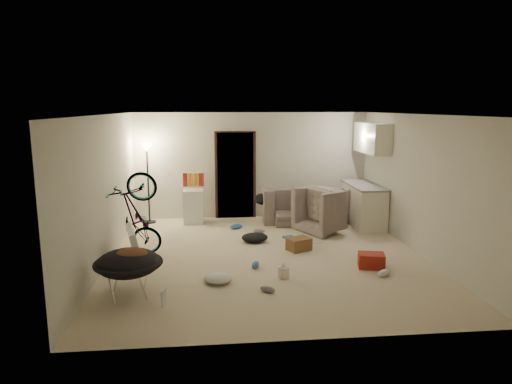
{
  "coord_description": "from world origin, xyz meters",
  "views": [
    {
      "loc": [
        -0.97,
        -7.74,
        2.64
      ],
      "look_at": [
        -0.14,
        0.6,
        1.06
      ],
      "focal_mm": 32.0,
      "sensor_mm": 36.0,
      "label": 1
    }
  ],
  "objects": [
    {
      "name": "drink_case_b",
      "position": [
        1.64,
        -0.76,
        0.12
      ],
      "size": [
        0.48,
        0.39,
        0.24
      ],
      "primitive_type": "cube",
      "rotation": [
        0.0,
        0.0,
        -0.22
      ],
      "color": "maroon",
      "rests_on": "floor"
    },
    {
      "name": "wall_back",
      "position": [
        0.0,
        3.01,
        1.25
      ],
      "size": [
        5.5,
        0.02,
        2.5
      ],
      "primitive_type": "cube",
      "color": "beige",
      "rests_on": "floor"
    },
    {
      "name": "armchair",
      "position": [
        1.59,
        1.65,
        0.34
      ],
      "size": [
        1.31,
        1.37,
        0.69
      ],
      "primitive_type": "imported",
      "rotation": [
        0.0,
        0.0,
        2.05
      ],
      "color": "#333A33",
      "rests_on": "floor"
    },
    {
      "name": "drink_case_a",
      "position": [
        0.63,
        0.28,
        0.12
      ],
      "size": [
        0.5,
        0.45,
        0.24
      ],
      "primitive_type": "cube",
      "rotation": [
        0.0,
        0.0,
        0.45
      ],
      "color": "brown",
      "rests_on": "floor"
    },
    {
      "name": "door_trim",
      "position": [
        -0.4,
        2.94,
        1.02
      ],
      "size": [
        0.97,
        0.04,
        2.1
      ],
      "primitive_type": "cube",
      "color": "#321B11",
      "rests_on": "floor"
    },
    {
      "name": "wall_front",
      "position": [
        0.0,
        -3.01,
        1.25
      ],
      "size": [
        5.5,
        0.02,
        2.5
      ],
      "primitive_type": "cube",
      "color": "beige",
      "rests_on": "floor"
    },
    {
      "name": "shoe_4",
      "position": [
        1.71,
        -1.15,
        0.05
      ],
      "size": [
        0.3,
        0.26,
        0.11
      ],
      "primitive_type": "ellipsoid",
      "rotation": [
        0.0,
        0.0,
        0.59
      ],
      "color": "white",
      "rests_on": "floor"
    },
    {
      "name": "shoe_1",
      "position": [
        0.01,
        1.5,
        0.05
      ],
      "size": [
        0.27,
        0.18,
        0.09
      ],
      "primitive_type": "ellipsoid",
      "rotation": [
        0.0,
        0.0,
        -0.35
      ],
      "color": "slate",
      "rests_on": "floor"
    },
    {
      "name": "book_asset",
      "position": [
        -1.66,
        -1.99,
        0.01
      ],
      "size": [
        0.27,
        0.23,
        0.02
      ],
      "primitive_type": "imported",
      "rotation": [
        0.0,
        0.0,
        1.26
      ],
      "color": "maroon",
      "rests_on": "floor"
    },
    {
      "name": "doorway",
      "position": [
        -0.4,
        2.97,
        1.02
      ],
      "size": [
        0.85,
        0.1,
        2.04
      ],
      "primitive_type": "cube",
      "color": "black",
      "rests_on": "floor"
    },
    {
      "name": "kitchen_uppers",
      "position": [
        2.56,
        2.0,
        1.95
      ],
      "size": [
        0.38,
        1.4,
        0.65
      ],
      "primitive_type": "cube",
      "color": "white",
      "rests_on": "wall_right"
    },
    {
      "name": "snack_box_0",
      "position": [
        -1.56,
        2.55,
        1.0
      ],
      "size": [
        0.1,
        0.07,
        0.3
      ],
      "primitive_type": "cube",
      "rotation": [
        0.0,
        0.0,
        -0.01
      ],
      "color": "maroon",
      "rests_on": "mini_fridge"
    },
    {
      "name": "bicycle",
      "position": [
        -2.3,
        0.26,
        0.41
      ],
      "size": [
        1.62,
        0.84,
        0.9
      ],
      "primitive_type": "imported",
      "rotation": [
        0.0,
        -0.17,
        1.47
      ],
      "color": "black",
      "rests_on": "floor"
    },
    {
      "name": "wall_right",
      "position": [
        2.76,
        0.0,
        1.25
      ],
      "size": [
        0.02,
        6.0,
        2.5
      ],
      "primitive_type": "cube",
      "color": "beige",
      "rests_on": "floor"
    },
    {
      "name": "juicer",
      "position": [
        0.13,
        -1.06,
        0.1
      ],
      "size": [
        0.18,
        0.18,
        0.25
      ],
      "color": "white",
      "rests_on": "floor"
    },
    {
      "name": "shoe_2",
      "position": [
        -0.27,
        -0.58,
        0.05
      ],
      "size": [
        0.19,
        0.3,
        0.1
      ],
      "primitive_type": "ellipsoid",
      "rotation": [
        0.0,
        0.0,
        1.29
      ],
      "color": "#2B589D",
      "rests_on": "floor"
    },
    {
      "name": "hoodie",
      "position": [
        -2.09,
        -1.58,
        0.6
      ],
      "size": [
        0.52,
        0.45,
        0.22
      ],
      "primitive_type": "ellipsoid",
      "rotation": [
        0.0,
        0.0,
        0.1
      ],
      "color": "#59301E",
      "rests_on": "saucer_chair"
    },
    {
      "name": "saucer_chair",
      "position": [
        -2.14,
        -1.55,
        0.4
      ],
      "size": [
        0.95,
        0.95,
        0.68
      ],
      "color": "silver",
      "rests_on": "floor"
    },
    {
      "name": "clothes_lump_c",
      "position": [
        -0.9,
        -1.16,
        0.07
      ],
      "size": [
        0.53,
        0.49,
        0.13
      ],
      "primitive_type": "ellipsoid",
      "rotation": [
        0.0,
        0.0,
        -0.33
      ],
      "color": "silver",
      "rests_on": "floor"
    },
    {
      "name": "tv_box",
      "position": [
        -2.3,
        -0.09,
        0.31
      ],
      "size": [
        0.45,
        0.96,
        0.62
      ],
      "primitive_type": "cube",
      "rotation": [
        0.0,
        -0.21,
        0.24
      ],
      "color": "silver",
      "rests_on": "floor"
    },
    {
      "name": "counter_top",
      "position": [
        2.43,
        2.0,
        0.9
      ],
      "size": [
        0.64,
        1.54,
        0.04
      ],
      "primitive_type": "cube",
      "color": "gray",
      "rests_on": "kitchen_counter"
    },
    {
      "name": "shoe_3",
      "position": [
        -0.19,
        -1.6,
        0.04
      ],
      "size": [
        0.26,
        0.22,
        0.09
      ],
      "primitive_type": "ellipsoid",
      "rotation": [
        0.0,
        0.0,
        -0.6
      ],
      "color": "slate",
      "rests_on": "floor"
    },
    {
      "name": "snack_box_2",
      "position": [
        -1.32,
        2.55,
        1.0
      ],
      "size": [
        0.11,
        0.09,
        0.3
      ],
      "primitive_type": "cube",
      "rotation": [
        0.0,
        0.0,
        0.24
      ],
      "color": "gold",
      "rests_on": "mini_fridge"
    },
    {
      "name": "mini_fridge",
      "position": [
        -1.39,
        2.55,
        0.38
      ],
      "size": [
        0.45,
        0.45,
        0.76
      ],
      "primitive_type": "cube",
      "rotation": [
        0.0,
        0.0,
        -0.01
      ],
      "color": "white",
      "rests_on": "floor"
    },
    {
      "name": "book_blue",
      "position": [
        0.61,
        1.04,
        0.01
      ],
      "size": [
        0.33,
        0.36,
        0.03
      ],
      "primitive_type": "cube",
      "rotation": [
        0.0,
        0.0,
        0.45
      ],
      "color": "#2B589D",
      "rests_on": "floor"
    },
    {
      "name": "floor_lamp",
      "position": [
        -2.4,
        2.65,
        1.31
      ],
      "size": [
        0.28,
        0.28,
        1.81
      ],
      "color": "black",
      "rests_on": "floor"
    },
    {
      "name": "clothes_lump_a",
      "position": [
        -0.14,
        0.91,
        0.08
      ],
      "size": [
        0.59,
        0.52,
        0.17
      ],
      "primitive_type": "ellipsoid",
      "rotation": [
        0.0,
        0.0,
        0.15
      ],
      "color": "black",
      "rests_on": "floor"
    },
    {
      "name": "sofa",
      "position": [
        1.22,
        2.45,
        0.3
      ],
      "size": [
        2.07,
        0.83,
        0.6
      ],
      "primitive_type": "imported",
      "rotation": [
        0.0,
        0.0,
        3.13
      ],
      "color": "#333A33",
      "rests_on": "floor"
    },
    {
      "name": "shoe_0",
      "position": [
        -0.45,
        1.88,
        0.06
      ],
      "size": [
        0.33,
        0.22,
        0.11
      ],
      "primitive_type": "ellipsoid",
      "rotation": [
        0.0,
        0.0,
        0.35
      ],
      "color": "#2B589D",
      "rests_on": "floor"
    },
    {
      "name": "sofa_drape",
      "position": [
        0.27,
        2.45,
        0.54
      ],
      "size": [
        0.6,
        0.5,
        0.28
      ],
      "primitive_type": "ellipsoid",
      "rotation": [
        0.0,
        0.0,
        0.08
      ],
      "color": "black",
      "rests_on": "sofa"
    },
    {
      "name": "kitchen_counter",
      "position": [
        2.43,
        2.0,
        0.44
      ],
      "size": [
        0.6,
        1.5,
        0.88
      ],
      "primitive_type": "cube",
      "color": "white",
      "rests_on": "floor"
    },
    {
      "name": "newspaper",
      "position": [
        0.95,
        0.92,
        0.0
      ],
      "size": [
        0.55,
        0.63,
        0.01
      ],
      "primitive_type": "cube",
      "rotation": [
        0.0,
        0.0,
        0.36
      ],
      "color": "#B6B2A8",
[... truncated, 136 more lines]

